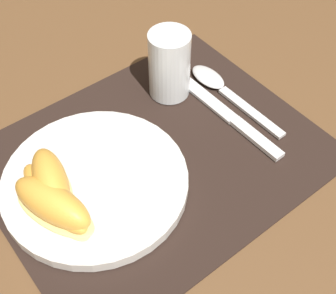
{
  "coord_description": "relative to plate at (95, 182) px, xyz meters",
  "views": [
    {
      "loc": [
        -0.23,
        -0.32,
        0.49
      ],
      "look_at": [
        0.01,
        -0.01,
        0.02
      ],
      "focal_mm": 50.0,
      "sensor_mm": 36.0,
      "label": 1
    }
  ],
  "objects": [
    {
      "name": "citrus_wedge_0",
      "position": [
        -0.05,
        0.01,
        0.03
      ],
      "size": [
        0.07,
        0.11,
        0.05
      ],
      "color": "#F4DB84",
      "rests_on": "plate"
    },
    {
      "name": "spoon",
      "position": [
        0.25,
        0.04,
        -0.0
      ],
      "size": [
        0.03,
        0.19,
        0.01
      ],
      "color": "silver",
      "rests_on": "placemat"
    },
    {
      "name": "ground_plane",
      "position": [
        0.09,
        -0.01,
        -0.01
      ],
      "size": [
        3.0,
        3.0,
        0.0
      ],
      "primitive_type": "plane",
      "color": "brown"
    },
    {
      "name": "citrus_wedge_2",
      "position": [
        -0.06,
        -0.01,
        0.03
      ],
      "size": [
        0.08,
        0.12,
        0.04
      ],
      "color": "#F4DB84",
      "rests_on": "plate"
    },
    {
      "name": "fork",
      "position": [
        -0.0,
        -0.0,
        0.01
      ],
      "size": [
        0.19,
        0.09,
        0.0
      ],
      "color": "silver",
      "rests_on": "plate"
    },
    {
      "name": "knife",
      "position": [
        0.22,
        -0.01,
        -0.01
      ],
      "size": [
        0.02,
        0.22,
        0.01
      ],
      "color": "silver",
      "rests_on": "placemat"
    },
    {
      "name": "citrus_wedge_1",
      "position": [
        -0.06,
        -0.01,
        0.02
      ],
      "size": [
        0.05,
        0.13,
        0.03
      ],
      "color": "#F4DB84",
      "rests_on": "plate"
    },
    {
      "name": "juice_glass",
      "position": [
        0.18,
        0.08,
        0.04
      ],
      "size": [
        0.06,
        0.06,
        0.1
      ],
      "color": "silver",
      "rests_on": "placemat"
    },
    {
      "name": "placemat",
      "position": [
        0.09,
        -0.01,
        -0.01
      ],
      "size": [
        0.43,
        0.35,
        0.0
      ],
      "color": "black",
      "rests_on": "ground_plane"
    },
    {
      "name": "plate",
      "position": [
        0.0,
        0.0,
        0.0
      ],
      "size": [
        0.24,
        0.24,
        0.02
      ],
      "color": "white",
      "rests_on": "placemat"
    }
  ]
}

